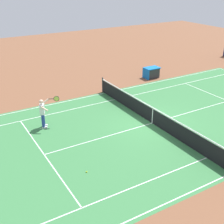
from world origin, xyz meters
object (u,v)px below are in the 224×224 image
tennis_ball (87,172)px  tennis_net (153,115)px  equipment_cart_tarped (151,72)px  tennis_player_near (43,112)px

tennis_ball → tennis_net: bearing=-156.8°
tennis_net → equipment_cart_tarped: (-5.01, -6.61, -0.05)m
tennis_player_near → equipment_cart_tarped: size_ratio=1.36×
tennis_ball → equipment_cart_tarped: equipment_cart_tarped is taller
equipment_cart_tarped → tennis_ball: bearing=40.8°
tennis_net → tennis_player_near: bearing=-26.3°
tennis_net → equipment_cart_tarped: tennis_net is taller
tennis_ball → equipment_cart_tarped: bearing=-139.2°
tennis_net → equipment_cart_tarped: bearing=-127.1°
tennis_ball → equipment_cart_tarped: size_ratio=0.05×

